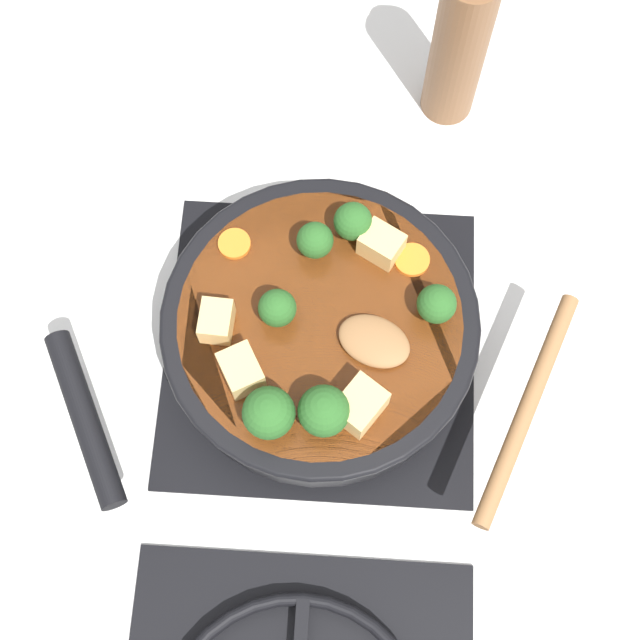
# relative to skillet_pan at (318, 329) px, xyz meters

# --- Properties ---
(ground_plane) EXTENTS (2.40, 2.40, 0.00)m
(ground_plane) POSITION_rel_skillet_pan_xyz_m (-0.00, -0.00, -0.06)
(ground_plane) COLOR silver
(front_burner_grate) EXTENTS (0.31, 0.31, 0.03)m
(front_burner_grate) POSITION_rel_skillet_pan_xyz_m (-0.00, -0.00, -0.04)
(front_burner_grate) COLOR black
(front_burner_grate) RESTS_ON ground_plane
(skillet_pan) EXTENTS (0.41, 0.33, 0.05)m
(skillet_pan) POSITION_rel_skillet_pan_xyz_m (0.00, 0.00, 0.00)
(skillet_pan) COLOR black
(skillet_pan) RESTS_ON front_burner_grate
(wooden_spoon) EXTENTS (0.23, 0.22, 0.02)m
(wooden_spoon) POSITION_rel_skillet_pan_xyz_m (-0.13, 0.05, 0.03)
(wooden_spoon) COLOR olive
(wooden_spoon) RESTS_ON skillet_pan
(tofu_cube_center_large) EXTENTS (0.03, 0.04, 0.03)m
(tofu_cube_center_large) POSITION_rel_skillet_pan_xyz_m (0.09, 0.01, 0.04)
(tofu_cube_center_large) COLOR #DBB770
(tofu_cube_center_large) RESTS_ON skillet_pan
(tofu_cube_near_handle) EXTENTS (0.05, 0.05, 0.03)m
(tofu_cube_near_handle) POSITION_rel_skillet_pan_xyz_m (0.06, 0.06, 0.04)
(tofu_cube_near_handle) COLOR #DBB770
(tofu_cube_near_handle) RESTS_ON skillet_pan
(tofu_cube_east_chunk) EXTENTS (0.05, 0.04, 0.03)m
(tofu_cube_east_chunk) POSITION_rel_skillet_pan_xyz_m (-0.06, -0.07, 0.04)
(tofu_cube_east_chunk) COLOR #DBB770
(tofu_cube_east_chunk) RESTS_ON skillet_pan
(tofu_cube_west_chunk) EXTENTS (0.05, 0.05, 0.03)m
(tofu_cube_west_chunk) POSITION_rel_skillet_pan_xyz_m (-0.04, 0.08, 0.04)
(tofu_cube_west_chunk) COLOR #DBB770
(tofu_cube_west_chunk) RESTS_ON skillet_pan
(broccoli_floret_near_spoon) EXTENTS (0.04, 0.04, 0.04)m
(broccoli_floret_near_spoon) POSITION_rel_skillet_pan_xyz_m (-0.11, -0.01, 0.05)
(broccoli_floret_near_spoon) COLOR #709956
(broccoli_floret_near_spoon) RESTS_ON skillet_pan
(broccoli_floret_center_top) EXTENTS (0.05, 0.05, 0.05)m
(broccoli_floret_center_top) POSITION_rel_skillet_pan_xyz_m (0.04, 0.10, 0.05)
(broccoli_floret_center_top) COLOR #709956
(broccoli_floret_center_top) RESTS_ON skillet_pan
(broccoli_floret_east_rim) EXTENTS (0.05, 0.05, 0.05)m
(broccoli_floret_east_rim) POSITION_rel_skillet_pan_xyz_m (-0.01, 0.09, 0.05)
(broccoli_floret_east_rim) COLOR #709956
(broccoli_floret_east_rim) RESTS_ON skillet_pan
(broccoli_floret_west_rim) EXTENTS (0.03, 0.03, 0.04)m
(broccoli_floret_west_rim) POSITION_rel_skillet_pan_xyz_m (0.01, -0.07, 0.05)
(broccoli_floret_west_rim) COLOR #709956
(broccoli_floret_west_rim) RESTS_ON skillet_pan
(broccoli_floret_north_edge) EXTENTS (0.04, 0.04, 0.04)m
(broccoli_floret_north_edge) POSITION_rel_skillet_pan_xyz_m (0.04, -0.01, 0.05)
(broccoli_floret_north_edge) COLOR #709956
(broccoli_floret_north_edge) RESTS_ON skillet_pan
(broccoli_floret_south_cluster) EXTENTS (0.04, 0.04, 0.04)m
(broccoli_floret_south_cluster) POSITION_rel_skillet_pan_xyz_m (-0.03, -0.09, 0.05)
(broccoli_floret_south_cluster) COLOR #709956
(broccoli_floret_south_cluster) RESTS_ON skillet_pan
(carrot_slice_orange_thin) EXTENTS (0.03, 0.03, 0.01)m
(carrot_slice_orange_thin) POSITION_rel_skillet_pan_xyz_m (-0.09, -0.07, 0.03)
(carrot_slice_orange_thin) COLOR orange
(carrot_slice_orange_thin) RESTS_ON skillet_pan
(carrot_slice_near_center) EXTENTS (0.03, 0.03, 0.01)m
(carrot_slice_near_center) POSITION_rel_skillet_pan_xyz_m (0.08, -0.07, 0.03)
(carrot_slice_near_center) COLOR orange
(carrot_slice_near_center) RESTS_ON skillet_pan
(pepper_mill) EXTENTS (0.06, 0.06, 0.23)m
(pepper_mill) POSITION_rel_skillet_pan_xyz_m (-0.13, -0.30, 0.05)
(pepper_mill) COLOR brown
(pepper_mill) RESTS_ON ground_plane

